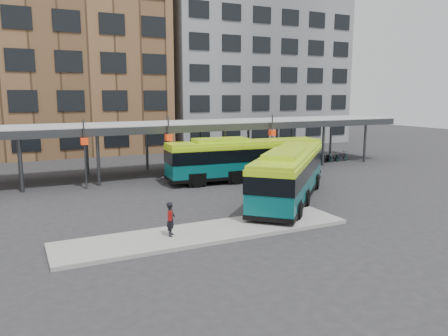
{
  "coord_description": "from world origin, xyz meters",
  "views": [
    {
      "loc": [
        -13.44,
        -20.91,
        6.48
      ],
      "look_at": [
        -1.35,
        3.77,
        1.8
      ],
      "focal_mm": 35.0,
      "sensor_mm": 36.0,
      "label": 1
    }
  ],
  "objects": [
    {
      "name": "ground",
      "position": [
        0.0,
        0.0,
        0.0
      ],
      "size": [
        120.0,
        120.0,
        0.0
      ],
      "primitive_type": "plane",
      "color": "#28282B",
      "rests_on": "ground"
    },
    {
      "name": "boarding_island",
      "position": [
        -5.5,
        -3.0,
        0.09
      ],
      "size": [
        14.0,
        3.0,
        0.18
      ],
      "primitive_type": "cube",
      "color": "gray",
      "rests_on": "ground"
    },
    {
      "name": "canopy",
      "position": [
        -0.06,
        12.87,
        3.91
      ],
      "size": [
        40.0,
        6.53,
        4.8
      ],
      "color": "#999B9E",
      "rests_on": "ground"
    },
    {
      "name": "building_brick",
      "position": [
        -10.0,
        32.0,
        11.0
      ],
      "size": [
        26.0,
        14.0,
        22.0
      ],
      "primitive_type": "cube",
      "color": "brown",
      "rests_on": "ground"
    },
    {
      "name": "building_grey",
      "position": [
        16.0,
        32.0,
        10.0
      ],
      "size": [
        24.0,
        14.0,
        20.0
      ],
      "primitive_type": "cube",
      "color": "slate",
      "rests_on": "ground"
    },
    {
      "name": "bus_front",
      "position": [
        1.58,
        0.71,
        1.73
      ],
      "size": [
        10.21,
        10.39,
        3.31
      ],
      "rotation": [
        0.0,
        0.0,
        0.8
      ],
      "color": "#075355",
      "rests_on": "ground"
    },
    {
      "name": "bus_rear",
      "position": [
        2.25,
        7.64,
        1.71
      ],
      "size": [
        12.05,
        3.5,
        3.28
      ],
      "rotation": [
        0.0,
        0.0,
        -0.08
      ],
      "color": "#075355",
      "rests_on": "ground"
    },
    {
      "name": "pedestrian",
      "position": [
        -7.29,
        -2.94,
        0.97
      ],
      "size": [
        0.6,
        0.68,
        1.56
      ],
      "rotation": [
        0.0,
        0.0,
        1.06
      ],
      "color": "black",
      "rests_on": "boarding_island"
    },
    {
      "name": "bike_rack",
      "position": [
        13.16,
        12.01,
        0.48
      ],
      "size": [
        6.48,
        1.28,
        1.07
      ],
      "color": "slate",
      "rests_on": "ground"
    }
  ]
}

